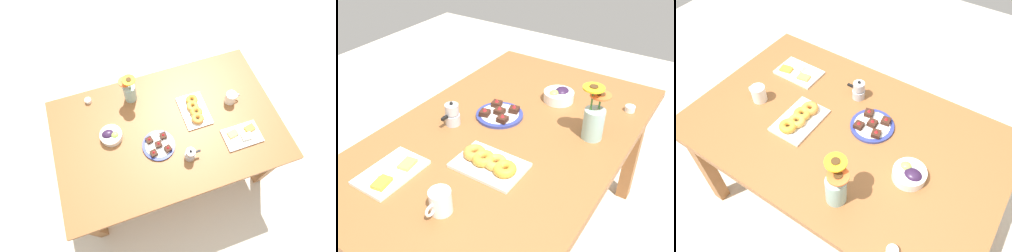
{
  "view_description": "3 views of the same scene",
  "coord_description": "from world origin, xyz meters",
  "views": [
    {
      "loc": [
        -0.26,
        -0.76,
        2.41
      ],
      "look_at": [
        0.0,
        0.0,
        0.78
      ],
      "focal_mm": 28.0,
      "sensor_mm": 36.0,
      "label": 1
    },
    {
      "loc": [
        1.14,
        0.75,
        1.7
      ],
      "look_at": [
        0.0,
        0.0,
        0.78
      ],
      "focal_mm": 40.0,
      "sensor_mm": 36.0,
      "label": 2
    },
    {
      "loc": [
        -0.58,
        0.88,
        2.01
      ],
      "look_at": [
        0.0,
        0.0,
        0.78
      ],
      "focal_mm": 35.0,
      "sensor_mm": 36.0,
      "label": 3
    }
  ],
  "objects": [
    {
      "name": "moka_pot",
      "position": [
        0.07,
        -0.25,
        0.79
      ],
      "size": [
        0.11,
        0.07,
        0.12
      ],
      "color": "#B7B7BC",
      "rests_on": "dining_table"
    },
    {
      "name": "jam_cup_honey",
      "position": [
        -0.49,
        0.4,
        0.76
      ],
      "size": [
        0.05,
        0.05,
        0.03
      ],
      "color": "white",
      "rests_on": "dining_table"
    },
    {
      "name": "ground_plane",
      "position": [
        0.0,
        0.0,
        0.0
      ],
      "size": [
        6.0,
        6.0,
        0.0
      ],
      "primitive_type": "plane",
      "color": "beige"
    },
    {
      "name": "cheese_platter",
      "position": [
        0.47,
        -0.22,
        0.75
      ],
      "size": [
        0.26,
        0.17,
        0.03
      ],
      "color": "white",
      "rests_on": "dining_table"
    },
    {
      "name": "dining_table",
      "position": [
        0.0,
        0.0,
        0.65
      ],
      "size": [
        1.6,
        1.0,
        0.74
      ],
      "color": "brown",
      "rests_on": "ground_plane"
    },
    {
      "name": "coffee_mug",
      "position": [
        0.51,
        0.07,
        0.79
      ],
      "size": [
        0.11,
        0.08,
        0.09
      ],
      "color": "white",
      "rests_on": "dining_table"
    },
    {
      "name": "grape_bowl",
      "position": [
        -0.39,
        0.06,
        0.77
      ],
      "size": [
        0.15,
        0.15,
        0.07
      ],
      "color": "white",
      "rests_on": "dining_table"
    },
    {
      "name": "dessert_plate",
      "position": [
        -0.1,
        -0.1,
        0.75
      ],
      "size": [
        0.22,
        0.22,
        0.05
      ],
      "color": "navy",
      "rests_on": "dining_table"
    },
    {
      "name": "croissant_platter",
      "position": [
        0.23,
        0.07,
        0.76
      ],
      "size": [
        0.19,
        0.28,
        0.05
      ],
      "color": "white",
      "rests_on": "dining_table"
    },
    {
      "name": "flower_vase",
      "position": [
        -0.18,
        0.33,
        0.83
      ],
      "size": [
        0.12,
        0.12,
        0.25
      ],
      "color": "#99C1B7",
      "rests_on": "dining_table"
    }
  ]
}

